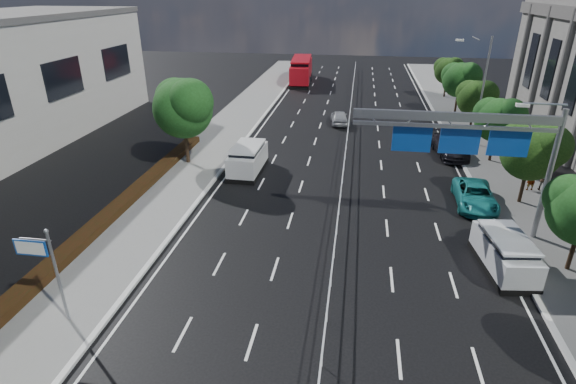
# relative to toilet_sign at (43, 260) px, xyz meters

# --- Properties ---
(ground) EXTENTS (160.00, 160.00, 0.00)m
(ground) POSITION_rel_toilet_sign_xyz_m (10.95, 0.00, -2.94)
(ground) COLOR black
(ground) RESTS_ON ground
(sidewalk_near) EXTENTS (5.00, 140.00, 0.14)m
(sidewalk_near) POSITION_rel_toilet_sign_xyz_m (-0.55, 0.00, -2.87)
(sidewalk_near) COLOR slate
(sidewalk_near) RESTS_ON ground
(kerb_near) EXTENTS (0.25, 140.00, 0.15)m
(kerb_near) POSITION_rel_toilet_sign_xyz_m (1.95, 0.00, -2.87)
(kerb_near) COLOR silver
(kerb_near) RESTS_ON ground
(median_fence) EXTENTS (0.05, 85.00, 1.02)m
(median_fence) POSITION_rel_toilet_sign_xyz_m (10.95, 22.50, -2.42)
(median_fence) COLOR silver
(median_fence) RESTS_ON ground
(hedge_near) EXTENTS (1.00, 36.00, 0.44)m
(hedge_near) POSITION_rel_toilet_sign_xyz_m (-2.35, 5.00, -2.58)
(hedge_near) COLOR black
(hedge_near) RESTS_ON sidewalk_near
(toilet_sign) EXTENTS (1.62, 0.18, 4.34)m
(toilet_sign) POSITION_rel_toilet_sign_xyz_m (0.00, 0.00, 0.00)
(toilet_sign) COLOR gray
(toilet_sign) RESTS_ON ground
(overhead_gantry) EXTENTS (10.24, 0.38, 7.45)m
(overhead_gantry) POSITION_rel_toilet_sign_xyz_m (17.69, 10.05, 2.66)
(overhead_gantry) COLOR gray
(overhead_gantry) RESTS_ON ground
(streetlight_far) EXTENTS (2.78, 2.40, 9.00)m
(streetlight_far) POSITION_rel_toilet_sign_xyz_m (21.46, 26.00, 2.27)
(streetlight_far) COLOR gray
(streetlight_far) RESTS_ON ground
(near_tree_back) EXTENTS (4.84, 4.51, 6.69)m
(near_tree_back) POSITION_rel_toilet_sign_xyz_m (-0.99, 17.97, 1.67)
(near_tree_back) COLOR black
(near_tree_back) RESTS_ON ground
(far_tree_d) EXTENTS (3.85, 3.59, 5.34)m
(far_tree_d) POSITION_rel_toilet_sign_xyz_m (22.20, 14.48, 0.74)
(far_tree_d) COLOR black
(far_tree_d) RESTS_ON ground
(far_tree_e) EXTENTS (3.63, 3.38, 5.13)m
(far_tree_e) POSITION_rel_toilet_sign_xyz_m (22.20, 21.98, 0.61)
(far_tree_e) COLOR black
(far_tree_e) RESTS_ON ground
(far_tree_f) EXTENTS (3.52, 3.28, 5.02)m
(far_tree_f) POSITION_rel_toilet_sign_xyz_m (22.20, 29.48, 0.55)
(far_tree_f) COLOR black
(far_tree_f) RESTS_ON ground
(far_tree_g) EXTENTS (3.96, 3.69, 5.45)m
(far_tree_g) POSITION_rel_toilet_sign_xyz_m (22.20, 36.98, 0.81)
(far_tree_g) COLOR black
(far_tree_g) RESTS_ON ground
(far_tree_h) EXTENTS (3.41, 3.18, 4.91)m
(far_tree_h) POSITION_rel_toilet_sign_xyz_m (22.20, 44.48, 0.48)
(far_tree_h) COLOR black
(far_tree_h) RESTS_ON ground
(white_minivan) EXTENTS (2.14, 4.80, 2.07)m
(white_minivan) POSITION_rel_toilet_sign_xyz_m (3.95, 17.03, -1.93)
(white_minivan) COLOR black
(white_minivan) RESTS_ON ground
(red_bus) EXTENTS (3.37, 11.25, 3.32)m
(red_bus) POSITION_rel_toilet_sign_xyz_m (3.45, 51.80, -1.22)
(red_bus) COLOR black
(red_bus) RESTS_ON ground
(near_car_silver) EXTENTS (1.99, 4.05, 1.33)m
(near_car_silver) POSITION_rel_toilet_sign_xyz_m (9.95, 30.95, -2.28)
(near_car_silver) COLOR #989A9E
(near_car_silver) RESTS_ON ground
(near_car_dark) EXTENTS (1.93, 4.67, 1.50)m
(near_car_dark) POSITION_rel_toilet_sign_xyz_m (4.09, 48.90, -2.19)
(near_car_dark) COLOR black
(near_car_dark) RESTS_ON ground
(silver_minivan) EXTENTS (2.38, 4.57, 1.82)m
(silver_minivan) POSITION_rel_toilet_sign_xyz_m (19.10, 6.73, -2.05)
(silver_minivan) COLOR black
(silver_minivan) RESTS_ON ground
(parked_car_teal) EXTENTS (2.47, 5.01, 1.37)m
(parked_car_teal) POSITION_rel_toilet_sign_xyz_m (19.25, 13.77, -2.26)
(parked_car_teal) COLOR teal
(parked_car_teal) RESTS_ON ground
(parked_car_dark) EXTENTS (2.69, 5.43, 1.52)m
(parked_car_dark) POSITION_rel_toilet_sign_xyz_m (19.25, 23.06, -2.19)
(parked_car_dark) COLOR black
(parked_car_dark) RESTS_ON ground
(pedestrian_a) EXTENTS (0.69, 0.54, 1.66)m
(pedestrian_a) POSITION_rel_toilet_sign_xyz_m (23.36, 16.50, -1.97)
(pedestrian_a) COLOR gray
(pedestrian_a) RESTS_ON sidewalk_far
(pedestrian_b) EXTENTS (1.03, 1.00, 1.67)m
(pedestrian_b) POSITION_rel_toilet_sign_xyz_m (24.16, 16.61, -1.97)
(pedestrian_b) COLOR gray
(pedestrian_b) RESTS_ON sidewalk_far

